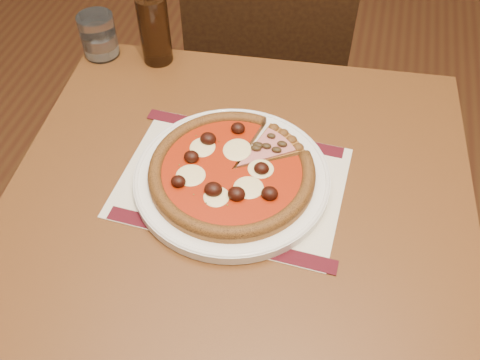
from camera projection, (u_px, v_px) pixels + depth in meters
name	position (u px, v px, depth m)	size (l,w,h in m)	color
table	(237.00, 234.00, 0.98)	(0.86, 0.86, 0.75)	brown
chair_far	(266.00, 60.00, 1.54)	(0.50, 0.50, 0.90)	black
placemat	(232.00, 182.00, 0.93)	(0.38, 0.27, 0.00)	beige
plate	(232.00, 178.00, 0.93)	(0.34, 0.34, 0.02)	white
pizza	(232.00, 171.00, 0.91)	(0.29, 0.29, 0.04)	#996625
ham_slice	(274.00, 149.00, 0.95)	(0.11, 0.12, 0.02)	#996625
water_glass	(98.00, 36.00, 1.14)	(0.08, 0.08, 0.09)	white
bottle	(154.00, 26.00, 1.10)	(0.06, 0.06, 0.21)	black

